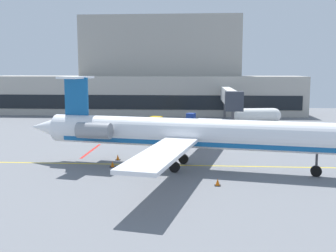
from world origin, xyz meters
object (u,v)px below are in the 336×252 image
regional_jet (189,134)px  belt_loader (161,124)px  pushback_tractor (188,121)px  baggage_tug (291,137)px  fuel_tank (257,116)px

regional_jet → belt_loader: 23.96m
pushback_tractor → belt_loader: (-3.85, -3.92, -0.03)m
regional_jet → pushback_tractor: regional_jet is taller
regional_jet → baggage_tug: (11.81, 13.18, -2.29)m
belt_loader → regional_jet: bearing=-78.9°
pushback_tractor → belt_loader: 5.50m
baggage_tug → fuel_tank: bearing=95.2°
pushback_tractor → belt_loader: size_ratio=0.75×
baggage_tug → fuel_tank: size_ratio=0.50×
fuel_tank → regional_jet: bearing=-108.7°
belt_loader → baggage_tug: bearing=-32.0°
regional_jet → fuel_tank: size_ratio=4.22×
baggage_tug → pushback_tractor: size_ratio=1.18×
regional_jet → baggage_tug: size_ratio=8.47×
baggage_tug → pushback_tractor: pushback_tractor is taller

